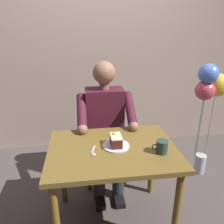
{
  "coord_description": "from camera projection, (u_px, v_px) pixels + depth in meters",
  "views": [
    {
      "loc": [
        0.2,
        1.44,
        1.57
      ],
      "look_at": [
        -0.01,
        -0.1,
        0.96
      ],
      "focal_mm": 35.62,
      "sensor_mm": 36.0,
      "label": 1
    }
  ],
  "objects": [
    {
      "name": "dessert_plate",
      "position": [
        116.0,
        146.0,
        1.68
      ],
      "size": [
        0.2,
        0.2,
        0.01
      ],
      "primitive_type": "cylinder",
      "color": "white",
      "rests_on": "dining_table"
    },
    {
      "name": "dessert_spoon",
      "position": [
        93.0,
        152.0,
        1.6
      ],
      "size": [
        0.04,
        0.14,
        0.01
      ],
      "color": "silver",
      "rests_on": "dining_table"
    },
    {
      "name": "balloon_display",
      "position": [
        210.0,
        93.0,
        2.2
      ],
      "size": [
        0.37,
        0.28,
        1.24
      ],
      "color": "#B2C1C6",
      "rests_on": "ground"
    },
    {
      "name": "chair",
      "position": [
        104.0,
        133.0,
        2.35
      ],
      "size": [
        0.42,
        0.42,
        0.91
      ],
      "color": "brown",
      "rests_on": "ground"
    },
    {
      "name": "cake_slice",
      "position": [
        116.0,
        140.0,
        1.67
      ],
      "size": [
        0.08,
        0.13,
        0.1
      ],
      "color": "#492219",
      "rests_on": "dessert_plate"
    },
    {
      "name": "ground_plane",
      "position": [
        113.0,
        219.0,
        1.92
      ],
      "size": [
        14.0,
        14.0,
        0.0
      ],
      "primitive_type": "plane",
      "color": "#504744"
    },
    {
      "name": "seated_person",
      "position": [
        106.0,
        126.0,
        2.14
      ],
      "size": [
        0.53,
        0.58,
        1.27
      ],
      "color": "#4A1727",
      "rests_on": "ground"
    },
    {
      "name": "dining_table",
      "position": [
        113.0,
        159.0,
        1.7
      ],
      "size": [
        0.96,
        0.7,
        0.71
      ],
      "color": "brown",
      "rests_on": "ground"
    },
    {
      "name": "coffee_cup",
      "position": [
        162.0,
        147.0,
        1.58
      ],
      "size": [
        0.12,
        0.08,
        0.1
      ],
      "color": "#294035",
      "rests_on": "dining_table"
    },
    {
      "name": "cafe_rear_panel",
      "position": [
        96.0,
        31.0,
        2.7
      ],
      "size": [
        6.4,
        0.12,
        3.0
      ],
      "primitive_type": "cube",
      "color": "tan",
      "rests_on": "ground"
    }
  ]
}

